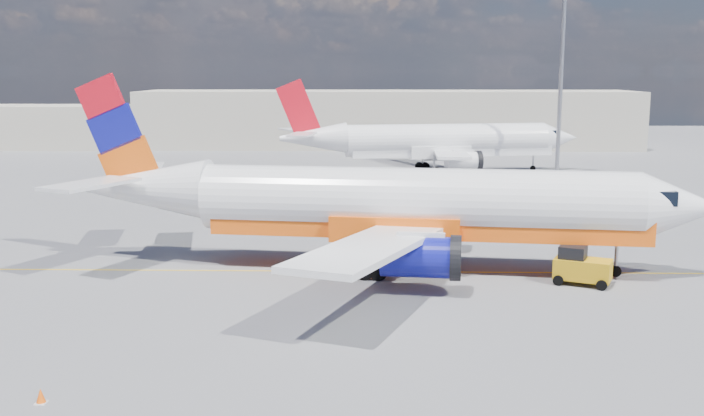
{
  "coord_description": "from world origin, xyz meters",
  "views": [
    {
      "loc": [
        2.66,
        -38.37,
        10.74
      ],
      "look_at": [
        1.67,
        3.05,
        3.5
      ],
      "focal_mm": 40.0,
      "sensor_mm": 36.0,
      "label": 1
    }
  ],
  "objects_px": {
    "main_jet": "(396,205)",
    "second_jet": "(437,142)",
    "gse_tug": "(581,266)",
    "traffic_cone": "(41,396)"
  },
  "relations": [
    {
      "from": "main_jet",
      "to": "second_jet",
      "type": "relative_size",
      "value": 1.07
    },
    {
      "from": "second_jet",
      "to": "gse_tug",
      "type": "distance_m",
      "value": 44.85
    },
    {
      "from": "gse_tug",
      "to": "second_jet",
      "type": "bearing_deg",
      "value": 118.91
    },
    {
      "from": "gse_tug",
      "to": "traffic_cone",
      "type": "bearing_deg",
      "value": -120.73
    },
    {
      "from": "main_jet",
      "to": "second_jet",
      "type": "height_order",
      "value": "main_jet"
    },
    {
      "from": "gse_tug",
      "to": "traffic_cone",
      "type": "relative_size",
      "value": 6.14
    },
    {
      "from": "main_jet",
      "to": "gse_tug",
      "type": "xyz_separation_m",
      "value": [
        9.38,
        -2.96,
        -2.64
      ]
    },
    {
      "from": "main_jet",
      "to": "gse_tug",
      "type": "bearing_deg",
      "value": -10.66
    },
    {
      "from": "main_jet",
      "to": "gse_tug",
      "type": "distance_m",
      "value": 10.18
    },
    {
      "from": "gse_tug",
      "to": "traffic_cone",
      "type": "distance_m",
      "value": 26.32
    }
  ]
}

